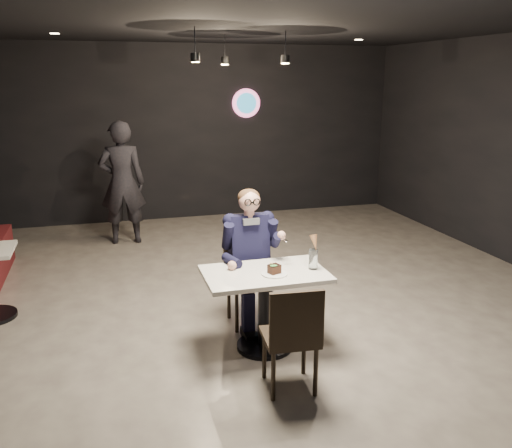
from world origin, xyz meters
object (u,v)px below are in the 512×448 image
object	(u,v)px
main_table	(265,310)
passerby	(122,183)
chair_far	(249,281)
seated_man	(249,256)
chair_near	(290,335)
sundae_glass	(313,259)

from	to	relation	value
main_table	passerby	xyz separation A→B (m)	(-1.07, 3.80, 0.55)
chair_far	seated_man	size ratio (longest dim) A/B	0.64
seated_man	chair_far	bearing A→B (deg)	-90.00
chair_near	seated_man	distance (m)	1.26
seated_man	passerby	xyz separation A→B (m)	(-1.07, 3.25, 0.20)
main_table	chair_near	size ratio (longest dim) A/B	1.20
sundae_glass	chair_near	bearing A→B (deg)	-124.80
sundae_glass	passerby	size ratio (longest dim) A/B	0.10
chair_near	passerby	size ratio (longest dim) A/B	0.50
chair_near	sundae_glass	bearing A→B (deg)	60.37
sundae_glass	passerby	xyz separation A→B (m)	(-1.51, 3.85, 0.08)
main_table	sundae_glass	distance (m)	0.65
chair_far	chair_near	distance (m)	1.23
main_table	sundae_glass	bearing A→B (deg)	-5.73
chair_far	passerby	size ratio (longest dim) A/B	0.50
chair_far	seated_man	bearing A→B (deg)	90.00
main_table	passerby	world-z (taller)	passerby
passerby	sundae_glass	bearing A→B (deg)	115.27
chair_far	sundae_glass	xyz separation A→B (m)	(0.44, -0.59, 0.38)
seated_man	chair_near	bearing A→B (deg)	-90.00
seated_man	passerby	distance (m)	3.43
sundae_glass	passerby	distance (m)	4.13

